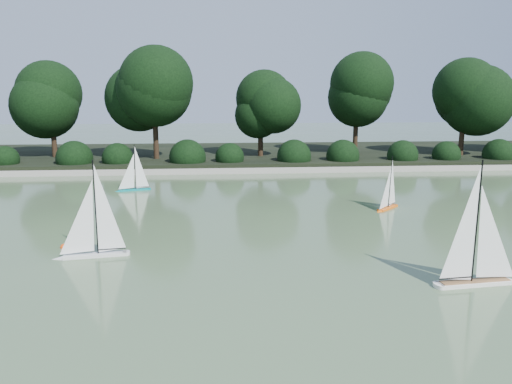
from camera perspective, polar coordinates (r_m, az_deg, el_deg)
ground at (r=8.57m, az=0.93°, el=-7.13°), size 80.00×80.00×0.00m
pond_coping at (r=17.32m, az=-2.05°, el=2.46°), size 40.00×0.35×0.18m
far_bank at (r=21.27m, az=-2.58°, el=4.22°), size 40.00×8.00×0.30m
tree_line at (r=19.65m, az=1.20°, el=10.95°), size 26.31×3.93×4.39m
shrub_hedge at (r=18.16m, az=-2.19°, el=4.01°), size 29.10×1.10×1.10m
sailboat_white_a at (r=8.81m, az=-18.62°, el=-5.36°), size 1.27×0.38×1.73m
sailboat_white_b at (r=7.88m, az=24.51°, el=-7.55°), size 1.41×0.36×1.92m
sailboat_orange at (r=12.21m, az=14.70°, el=-0.95°), size 0.79×0.78×1.35m
sailboat_teal at (r=14.55m, az=-14.04°, el=1.00°), size 1.01×0.41×1.39m
race_buoy at (r=9.56m, az=-21.06°, el=-5.95°), size 0.15×0.15×0.15m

